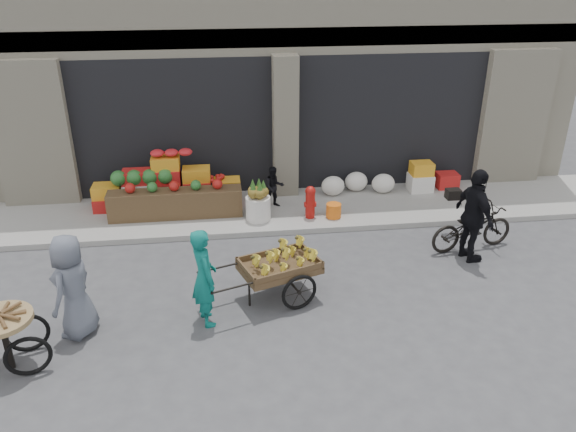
{
  "coord_description": "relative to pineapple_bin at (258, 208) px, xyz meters",
  "views": [
    {
      "loc": [
        -1.48,
        -7.13,
        5.25
      ],
      "look_at": [
        -0.37,
        1.6,
        1.1
      ],
      "focal_mm": 35.0,
      "sensor_mm": 36.0,
      "label": 1
    }
  ],
  "objects": [
    {
      "name": "bicycle",
      "position": [
        4.0,
        -1.6,
        0.08
      ],
      "size": [
        1.79,
        0.89,
        0.9
      ],
      "primitive_type": "imported",
      "rotation": [
        0.0,
        0.0,
        1.75
      ],
      "color": "black",
      "rests_on": "ground"
    },
    {
      "name": "right_bay_goods",
      "position": [
        3.36,
        1.1,
        0.04
      ],
      "size": [
        3.35,
        0.6,
        0.7
      ],
      "color": "silver",
      "rests_on": "sidewalk"
    },
    {
      "name": "cyclist",
      "position": [
        3.8,
        -2.0,
        0.52
      ],
      "size": [
        0.61,
        1.11,
        1.79
      ],
      "primitive_type": "imported",
      "rotation": [
        0.0,
        0.0,
        1.75
      ],
      "color": "black",
      "rests_on": "ground"
    },
    {
      "name": "banana_cart",
      "position": [
        0.09,
        -2.86,
        0.27
      ],
      "size": [
        2.26,
        1.46,
        0.88
      ],
      "rotation": [
        0.0,
        0.0,
        0.33
      ],
      "color": "brown",
      "rests_on": "ground"
    },
    {
      "name": "building",
      "position": [
        0.75,
        4.43,
        3.0
      ],
      "size": [
        14.0,
        6.45,
        7.0
      ],
      "color": "beige",
      "rests_on": "ground"
    },
    {
      "name": "fire_hydrant",
      "position": [
        1.1,
        -0.05,
        0.13
      ],
      "size": [
        0.22,
        0.22,
        0.71
      ],
      "color": "#A5140F",
      "rests_on": "sidewalk"
    },
    {
      "name": "sidewalk",
      "position": [
        0.75,
        0.5,
        -0.31
      ],
      "size": [
        18.0,
        2.2,
        0.12
      ],
      "primitive_type": "cube",
      "color": "gray",
      "rests_on": "ground"
    },
    {
      "name": "pineapple_bin",
      "position": [
        0.0,
        0.0,
        0.0
      ],
      "size": [
        0.52,
        0.52,
        0.5
      ],
      "primitive_type": "cylinder",
      "color": "silver",
      "rests_on": "sidewalk"
    },
    {
      "name": "orange_bucket",
      "position": [
        1.6,
        -0.1,
        -0.1
      ],
      "size": [
        0.32,
        0.32,
        0.3
      ],
      "primitive_type": "cylinder",
      "color": "orange",
      "rests_on": "sidewalk"
    },
    {
      "name": "fruit_display",
      "position": [
        -1.73,
        0.78,
        0.3
      ],
      "size": [
        3.1,
        1.12,
        1.24
      ],
      "color": "red",
      "rests_on": "sidewalk"
    },
    {
      "name": "vendor_grey",
      "position": [
        -2.98,
        -3.41,
        0.45
      ],
      "size": [
        0.77,
        0.93,
        1.64
      ],
      "primitive_type": "imported",
      "rotation": [
        0.0,
        0.0,
        -1.92
      ],
      "color": "slate",
      "rests_on": "ground"
    },
    {
      "name": "ground",
      "position": [
        0.75,
        -3.6,
        -0.37
      ],
      "size": [
        80.0,
        80.0,
        0.0
      ],
      "primitive_type": "plane",
      "color": "#424244",
      "rests_on": "ground"
    },
    {
      "name": "vendor_woman",
      "position": [
        -1.07,
        -3.36,
        0.43
      ],
      "size": [
        0.54,
        0.67,
        1.6
      ],
      "primitive_type": "imported",
      "rotation": [
        0.0,
        0.0,
        1.88
      ],
      "color": "#0D695F",
      "rests_on": "ground"
    },
    {
      "name": "tricycle_cart",
      "position": [
        -3.78,
        -4.11,
        0.2
      ],
      "size": [
        1.46,
        1.05,
        0.95
      ],
      "rotation": [
        0.0,
        0.0,
        0.29
      ],
      "color": "#9E7F51",
      "rests_on": "ground"
    },
    {
      "name": "seated_person",
      "position": [
        0.4,
        0.6,
        0.21
      ],
      "size": [
        0.51,
        0.43,
        0.93
      ],
      "primitive_type": "imported",
      "rotation": [
        0.0,
        0.0,
        0.17
      ],
      "color": "black",
      "rests_on": "sidewalk"
    }
  ]
}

